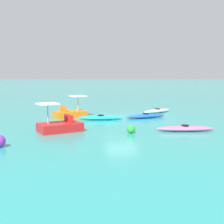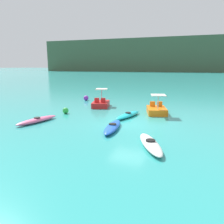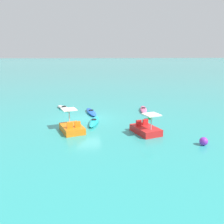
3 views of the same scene
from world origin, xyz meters
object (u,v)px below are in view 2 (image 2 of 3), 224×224
Objects in this scene: kayak_white at (150,144)px; pedal_boat_red at (101,103)px; kayak_cyan at (128,115)px; buoy_green at (66,111)px; kayak_pink at (37,120)px; buoy_purple at (86,98)px; kayak_blue at (113,127)px; pedal_boat_orange at (157,110)px.

pedal_boat_red is (-6.81, 8.78, 0.17)m from kayak_white.
pedal_boat_red is at bearing 140.42° from kayak_cyan.
buoy_green is at bearing 149.28° from kayak_white.
pedal_boat_red is at bearing 77.20° from kayak_pink.
pedal_boat_red reaches higher than kayak_cyan.
buoy_purple is at bearing 139.56° from kayak_cyan.
kayak_blue is 1.25× the size of pedal_boat_red.
kayak_blue is 1.02× the size of kayak_pink.
kayak_pink is (-5.56, -0.43, -0.00)m from kayak_blue.
kayak_white is (3.00, -5.63, 0.00)m from kayak_cyan.
buoy_green is at bearing -172.06° from kayak_cyan.
kayak_blue is at bearing -59.37° from pedal_boat_red.
buoy_green reaches higher than kayak_cyan.
kayak_cyan is 1.00× the size of kayak_pink.
kayak_white is 6.52× the size of buoy_green.
buoy_green is (0.19, 3.22, 0.08)m from kayak_pink.
pedal_boat_orange is at bearing -10.77° from pedal_boat_red.
buoy_purple is (-7.01, 5.98, 0.12)m from kayak_cyan.
kayak_cyan is at bearing 118.06° from kayak_white.
kayak_pink is 6.88× the size of buoy_green.
kayak_pink is 6.02× the size of buoy_purple.
kayak_white is 11.11m from pedal_boat_red.
buoy_purple is at bearing 99.06° from kayak_pink.
kayak_pink is at bearing 168.77° from kayak_white.
kayak_white is at bearing -36.36° from kayak_blue.
pedal_boat_orange reaches higher than kayak_pink.
buoy_green is at bearing -110.16° from pedal_boat_red.
kayak_blue is 6.99× the size of buoy_green.
kayak_cyan and kayak_pink have the same top height.
kayak_cyan is at bearing 7.94° from buoy_green.
buoy_purple is (-1.58, 9.93, 0.12)m from kayak_pink.
pedal_boat_orange is (7.24, 6.03, 0.17)m from kayak_pink.
pedal_boat_orange is (-1.19, 7.71, 0.17)m from kayak_white.
pedal_boat_orange is at bearing 21.75° from buoy_green.
kayak_white is 5.70× the size of buoy_purple.
buoy_purple reaches higher than kayak_white.
kayak_blue is 3.56m from kayak_white.
pedal_boat_red is at bearing 127.81° from kayak_white.
kayak_blue is at bearing -53.03° from buoy_purple.
kayak_cyan is 0.99× the size of kayak_blue.
buoy_green is at bearing -158.25° from pedal_boat_orange.
kayak_pink is 7.29m from pedal_boat_red.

